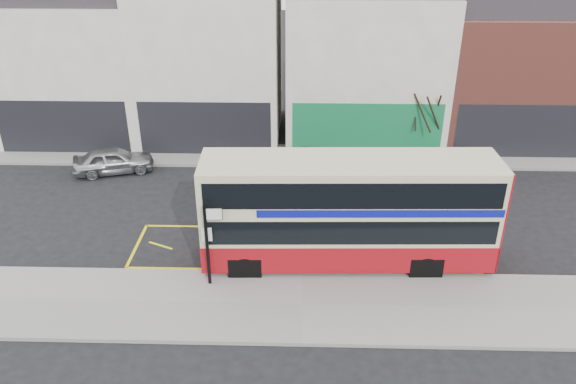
{
  "coord_description": "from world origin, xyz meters",
  "views": [
    {
      "loc": [
        -0.09,
        -18.21,
        12.87
      ],
      "look_at": [
        -0.63,
        2.0,
        2.41
      ],
      "focal_mm": 35.0,
      "sensor_mm": 36.0,
      "label": 1
    }
  ],
  "objects_px": {
    "car_grey": "(313,163)",
    "street_tree_right": "(427,101)",
    "car_silver": "(113,160)",
    "double_decker_bus": "(349,211)",
    "car_white": "(446,166)",
    "bus_stop_post": "(208,238)"
  },
  "relations": [
    {
      "from": "bus_stop_post",
      "to": "car_grey",
      "type": "distance_m",
      "value": 10.74
    },
    {
      "from": "bus_stop_post",
      "to": "car_white",
      "type": "relative_size",
      "value": 0.63
    },
    {
      "from": "car_silver",
      "to": "car_grey",
      "type": "height_order",
      "value": "car_silver"
    },
    {
      "from": "car_silver",
      "to": "double_decker_bus",
      "type": "bearing_deg",
      "value": -140.81
    },
    {
      "from": "car_silver",
      "to": "car_grey",
      "type": "distance_m",
      "value": 10.61
    },
    {
      "from": "double_decker_bus",
      "to": "car_grey",
      "type": "height_order",
      "value": "double_decker_bus"
    },
    {
      "from": "bus_stop_post",
      "to": "car_white",
      "type": "bearing_deg",
      "value": 38.73
    },
    {
      "from": "bus_stop_post",
      "to": "car_white",
      "type": "height_order",
      "value": "bus_stop_post"
    },
    {
      "from": "bus_stop_post",
      "to": "car_silver",
      "type": "relative_size",
      "value": 0.8
    },
    {
      "from": "double_decker_bus",
      "to": "car_silver",
      "type": "distance_m",
      "value": 14.45
    },
    {
      "from": "car_grey",
      "to": "car_white",
      "type": "bearing_deg",
      "value": -92.34
    },
    {
      "from": "street_tree_right",
      "to": "car_silver",
      "type": "bearing_deg",
      "value": -171.55
    },
    {
      "from": "double_decker_bus",
      "to": "car_grey",
      "type": "bearing_deg",
      "value": 96.96
    },
    {
      "from": "bus_stop_post",
      "to": "car_grey",
      "type": "height_order",
      "value": "bus_stop_post"
    },
    {
      "from": "double_decker_bus",
      "to": "car_grey",
      "type": "xyz_separation_m",
      "value": [
        -1.24,
        8.15,
        -1.7
      ]
    },
    {
      "from": "bus_stop_post",
      "to": "street_tree_right",
      "type": "bearing_deg",
      "value": 48.26
    },
    {
      "from": "car_silver",
      "to": "car_grey",
      "type": "xyz_separation_m",
      "value": [
        10.61,
        0.03,
        -0.05
      ]
    },
    {
      "from": "bus_stop_post",
      "to": "street_tree_right",
      "type": "height_order",
      "value": "street_tree_right"
    },
    {
      "from": "bus_stop_post",
      "to": "car_grey",
      "type": "xyz_separation_m",
      "value": [
        3.93,
        9.89,
        -1.46
      ]
    },
    {
      "from": "car_silver",
      "to": "car_white",
      "type": "distance_m",
      "value": 17.45
    },
    {
      "from": "car_grey",
      "to": "street_tree_right",
      "type": "xyz_separation_m",
      "value": [
        6.14,
        2.46,
        2.66
      ]
    },
    {
      "from": "car_grey",
      "to": "street_tree_right",
      "type": "distance_m",
      "value": 7.13
    }
  ]
}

